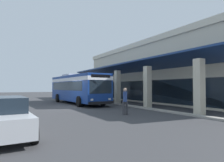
# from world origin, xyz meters

# --- Properties ---
(ground) EXTENTS (120.00, 120.00, 0.00)m
(ground) POSITION_xyz_m (0.00, 8.00, 0.00)
(ground) COLOR #38383A
(curb_strip) EXTENTS (32.53, 0.50, 0.12)m
(curb_strip) POSITION_xyz_m (-1.61, 5.25, 0.06)
(curb_strip) COLOR #9E998E
(curb_strip) RESTS_ON ground
(plaza_building) EXTENTS (27.41, 15.12, 7.39)m
(plaza_building) POSITION_xyz_m (-1.61, 14.88, 3.70)
(plaza_building) COLOR beige
(plaza_building) RESTS_ON ground
(transit_bus) EXTENTS (11.34, 3.25, 3.34)m
(transit_bus) POSITION_xyz_m (-3.40, 1.93, 1.85)
(transit_bus) COLOR navy
(transit_bus) RESTS_ON ground
(parked_sedan_silver) EXTENTS (4.48, 2.15, 1.47)m
(parked_sedan_silver) POSITION_xyz_m (9.68, -5.40, 0.75)
(parked_sedan_silver) COLOR #B2B5BA
(parked_sedan_silver) RESTS_ON ground
(pedestrian) EXTENTS (0.54, 0.55, 1.78)m
(pedestrian) POSITION_xyz_m (6.92, 1.76, 1.01)
(pedestrian) COLOR #38383D
(pedestrian) RESTS_ON ground
(potted_palm) EXTENTS (1.76, 1.68, 2.74)m
(potted_palm) POSITION_xyz_m (-5.35, 6.41, 0.61)
(potted_palm) COLOR brown
(potted_palm) RESTS_ON ground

